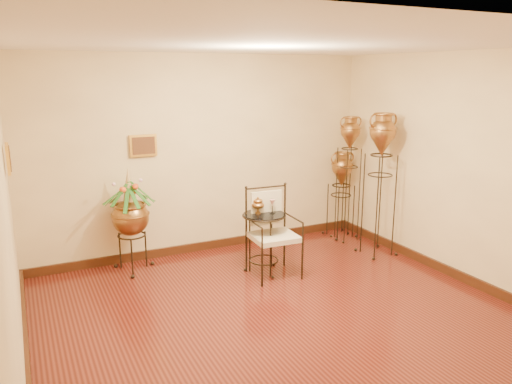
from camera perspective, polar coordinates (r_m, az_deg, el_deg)
name	(u,v)px	position (r m, az deg, el deg)	size (l,w,h in m)	color
ground	(289,323)	(5.39, 3.78, -14.72)	(5.00, 5.00, 0.00)	#5C1F15
room_shell	(291,159)	(4.82, 3.99, 3.77)	(5.02, 5.02, 2.81)	beige
amphora_tall	(348,177)	(7.75, 10.51, 1.66)	(0.42, 0.42, 1.93)	black
amphora_mid	(380,184)	(7.18, 13.95, 0.92)	(0.53, 0.53, 2.04)	black
amphora_short	(341,194)	(7.95, 9.69, -0.23)	(0.42, 0.42, 1.37)	black
planter_urn	(130,213)	(6.62, -14.17, -2.34)	(0.99, 0.99, 1.40)	black
armchair	(274,233)	(6.32, 2.07, -4.74)	(0.66, 0.62, 1.13)	black
side_table	(264,242)	(6.48, 0.90, -5.71)	(0.63, 0.63, 1.00)	black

